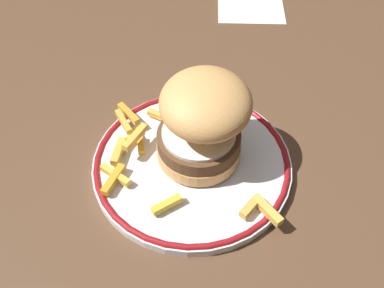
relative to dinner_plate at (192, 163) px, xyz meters
The scene contains 5 objects.
ground_plane 3.53cm from the dinner_plate, 124.81° to the left, with size 148.88×104.59×4.00cm, color #523724.
dinner_plate is the anchor object (origin of this frame).
burger 6.87cm from the dinner_plate, 60.77° to the left, with size 12.58×13.01×11.82cm.
fries_pile 4.58cm from the dinner_plate, 168.07° to the right, with size 24.09×20.64×2.64cm.
napkin 39.49cm from the dinner_plate, 87.78° to the left, with size 11.90×12.80×0.40cm, color silver.
Camera 1 is at (9.61, -36.38, 46.04)cm, focal length 42.10 mm.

